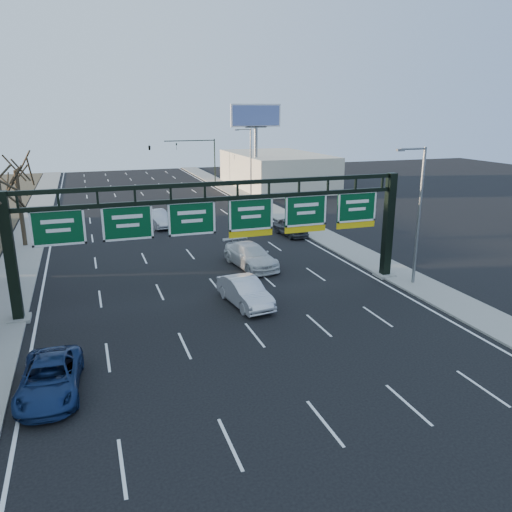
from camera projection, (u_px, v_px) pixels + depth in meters
name	position (u px, v px, depth m)	size (l,w,h in m)	color
ground	(268.00, 352.00, 24.00)	(160.00, 160.00, 0.00)	black
sidewalk_left	(20.00, 262.00, 38.07)	(3.00, 120.00, 0.12)	gray
sidewalk_right	(322.00, 235.00, 46.14)	(3.00, 120.00, 0.12)	gray
lane_markings	(185.00, 248.00, 42.12)	(21.60, 120.00, 0.01)	white
sign_gantry	(225.00, 223.00, 30.00)	(24.60, 1.20, 7.20)	black
building_right_distant	(276.00, 170.00, 74.92)	(12.00, 20.00, 5.00)	beige
tree_far	(14.00, 158.00, 40.52)	(3.60, 3.60, 8.86)	#32271B
streetlight_near	(418.00, 209.00, 31.94)	(2.15, 0.22, 9.00)	slate
streetlight_far	(250.00, 161.00, 62.75)	(2.15, 0.22, 9.00)	slate
billboard_right	(256.00, 127.00, 66.95)	(7.00, 0.50, 12.00)	slate
traffic_signal_mast	(175.00, 150.00, 74.10)	(10.16, 0.54, 7.00)	black
car_blue_suv	(50.00, 378.00, 20.28)	(2.33, 5.06, 1.41)	navy
car_silver_sedan	(245.00, 292.00, 29.63)	(1.71, 4.90, 1.61)	silver
car_white_wagon	(251.00, 256.00, 36.87)	(2.35, 5.78, 1.68)	silver
car_grey_far	(291.00, 227.00, 46.17)	(1.80, 4.46, 1.52)	#404145
car_silver_distant	(157.00, 219.00, 49.54)	(1.76, 5.05, 1.66)	#B1B1B6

